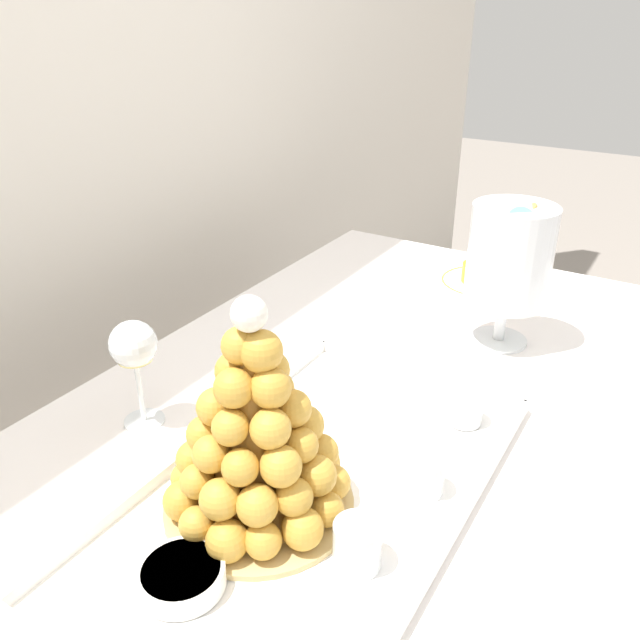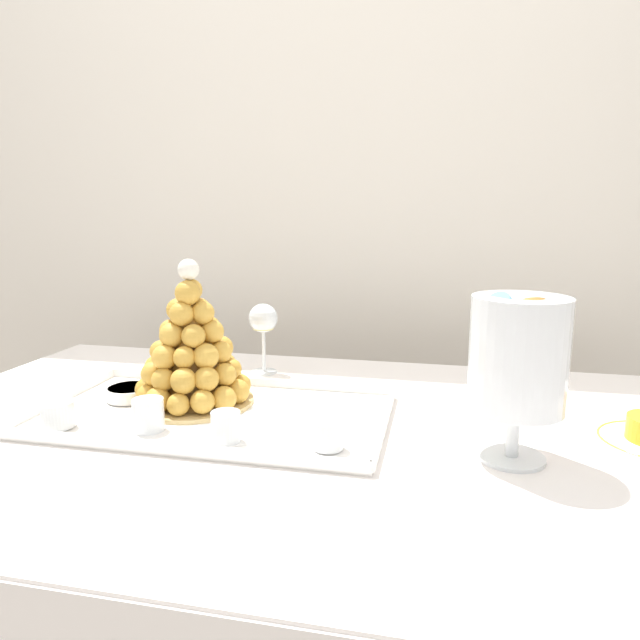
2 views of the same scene
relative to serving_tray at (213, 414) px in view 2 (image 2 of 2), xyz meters
name	(u,v)px [view 2 (image 2 of 2)]	position (x,y,z in m)	size (l,w,h in m)	color
backdrop_wall	(363,176)	(0.17, 0.79, 0.48)	(4.80, 0.10, 2.50)	silver
buffet_table	(298,470)	(0.17, -0.01, -0.09)	(1.55, 0.95, 0.77)	brown
serving_tray	(213,414)	(0.00, 0.00, 0.00)	(0.65, 0.37, 0.02)	white
croquembouche	(192,351)	(-0.06, 0.04, 0.11)	(0.23, 0.23, 0.28)	tan
dessert_cup_left	(58,415)	(-0.24, -0.12, 0.02)	(0.06, 0.06, 0.05)	silver
dessert_cup_mid_left	(148,416)	(-0.08, -0.10, 0.03)	(0.05, 0.05, 0.06)	silver
dessert_cup_centre	(226,428)	(0.07, -0.12, 0.03)	(0.05, 0.05, 0.05)	silver
dessert_cup_mid_right	(328,436)	(0.24, -0.11, 0.02)	(0.05, 0.05, 0.05)	silver
creme_brulee_ramekin	(130,392)	(-0.20, 0.04, 0.02)	(0.09, 0.09, 0.02)	white
macaron_goblet	(518,356)	(0.52, -0.07, 0.16)	(0.14, 0.14, 0.27)	white
wine_glass	(263,321)	(0.00, 0.30, 0.12)	(0.07, 0.07, 0.17)	silver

